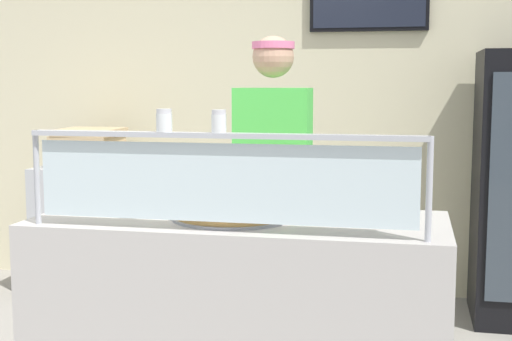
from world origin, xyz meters
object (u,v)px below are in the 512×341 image
Objects in this scene: worker_figure at (273,185)px; pizza_box_stack at (89,147)px; parmesan_shaker at (164,122)px; pizza_server at (231,210)px; pepper_flake_shaker at (219,123)px; pizza_tray at (232,215)px.

worker_figure is 3.82× the size of pizza_box_stack.
parmesan_shaker is 0.19× the size of pizza_box_stack.
pizza_box_stack is at bearing 116.55° from pizza_server.
pizza_server is 0.68m from worker_figure.
worker_figure is (0.03, 0.93, -0.37)m from pepper_flake_shaker.
worker_figure reaches higher than pizza_box_stack.
pizza_box_stack is at bearing 130.00° from pizza_tray.
pizza_server is 3.13× the size of parmesan_shaker.
pizza_box_stack is at bearing 126.37° from pepper_flake_shaker.
pepper_flake_shaker is (0.02, -0.28, 0.41)m from pizza_tray.
worker_figure is at bearing 88.01° from pepper_flake_shaker.
pizza_tray is at bearing 83.93° from pizza_server.
parmesan_shaker reaches higher than pizza_server.
pizza_server is at bearing -94.36° from worker_figure.
pizza_server is 0.16× the size of worker_figure.
worker_figure is (0.05, 0.67, 0.02)m from pizza_server.
parmesan_shaker is 0.05× the size of worker_figure.
pepper_flake_shaker is (0.22, 0.00, -0.00)m from parmesan_shaker.
pepper_flake_shaker is (0.02, -0.26, 0.39)m from pizza_server.
pizza_box_stack is at bearing 143.81° from worker_figure.
worker_figure is at bearing 85.29° from pizza_tray.
worker_figure reaches higher than parmesan_shaker.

